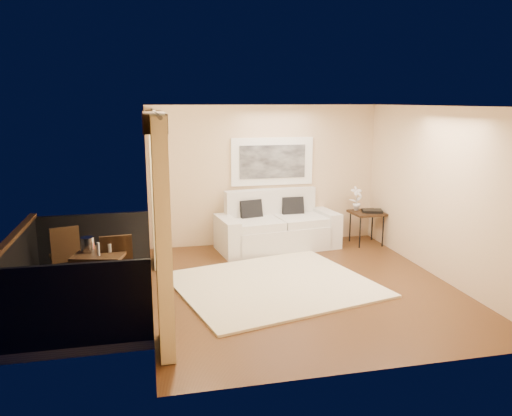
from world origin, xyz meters
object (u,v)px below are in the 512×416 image
object	(u,v)px
balcony_chair_near	(117,267)
ice_bucket	(88,244)
orchid	(357,199)
bistro_table	(102,258)
side_table	(367,215)
balcony_chair_far	(65,252)
sofa	(276,228)

from	to	relation	value
balcony_chair_near	ice_bucket	xyz separation A→B (m)	(-0.38, 0.16, 0.30)
orchid	balcony_chair_near	bearing A→B (deg)	-152.72
balcony_chair_near	ice_bucket	size ratio (longest dim) A/B	4.96
orchid	bistro_table	bearing A→B (deg)	-154.84
side_table	orchid	xyz separation A→B (m)	(-0.17, 0.15, 0.30)
bistro_table	balcony_chair_near	world-z (taller)	balcony_chair_near
ice_bucket	balcony_chair_far	bearing A→B (deg)	117.30
sofa	balcony_chair_near	world-z (taller)	sofa
orchid	balcony_chair_far	bearing A→B (deg)	-166.13
bistro_table	orchid	bearing A→B (deg)	25.16
balcony_chair_far	balcony_chair_near	world-z (taller)	balcony_chair_near
sofa	bistro_table	xyz separation A→B (m)	(-3.03, -2.21, 0.31)
orchid	balcony_chair_far	world-z (taller)	orchid
orchid	balcony_chair_near	xyz separation A→B (m)	(-4.46, -2.30, -0.32)
orchid	ice_bucket	size ratio (longest dim) A/B	2.42
bistro_table	balcony_chair_far	bearing A→B (deg)	124.23
sofa	bistro_table	bearing A→B (deg)	-151.66
orchid	ice_bucket	distance (m)	5.29
side_table	orchid	distance (m)	0.37
side_table	bistro_table	xyz separation A→B (m)	(-4.83, -2.04, 0.10)
orchid	balcony_chair_near	world-z (taller)	orchid
balcony_chair_far	ice_bucket	distance (m)	0.99
sofa	balcony_chair_far	bearing A→B (deg)	-167.77
bistro_table	sofa	bearing A→B (deg)	36.09
sofa	ice_bucket	world-z (taller)	sofa
side_table	balcony_chair_near	xyz separation A→B (m)	(-4.62, -2.15, -0.02)
side_table	orchid	size ratio (longest dim) A/B	1.35
sofa	bistro_table	distance (m)	3.77
side_table	balcony_chair_far	xyz separation A→B (m)	(-5.43, -1.15, -0.04)
balcony_chair_near	ice_bucket	bearing A→B (deg)	152.07
bistro_table	balcony_chair_near	xyz separation A→B (m)	(0.21, -0.11, -0.12)
bistro_table	side_table	bearing A→B (deg)	22.91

